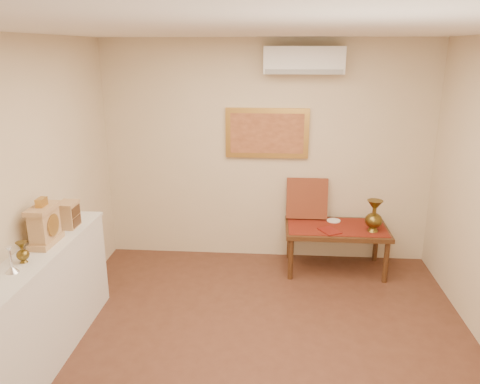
# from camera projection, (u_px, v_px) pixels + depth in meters

# --- Properties ---
(floor) EXTENTS (4.50, 4.50, 0.00)m
(floor) POSITION_uv_depth(u_px,v_px,m) (258.00, 365.00, 3.97)
(floor) COLOR brown
(floor) RESTS_ON ground
(ceiling) EXTENTS (4.50, 4.50, 0.00)m
(ceiling) POSITION_uv_depth(u_px,v_px,m) (262.00, 30.00, 3.18)
(ceiling) COLOR white
(ceiling) RESTS_ON ground
(wall_back) EXTENTS (4.00, 0.02, 2.70)m
(wall_back) POSITION_uv_depth(u_px,v_px,m) (267.00, 153.00, 5.72)
(wall_back) COLOR beige
(wall_back) RESTS_ON ground
(wall_left) EXTENTS (0.02, 4.50, 2.70)m
(wall_left) POSITION_uv_depth(u_px,v_px,m) (9.00, 209.00, 3.72)
(wall_left) COLOR beige
(wall_left) RESTS_ON ground
(candlestick) EXTENTS (0.10, 0.10, 0.21)m
(candlestick) POSITION_uv_depth(u_px,v_px,m) (10.00, 259.00, 3.45)
(candlestick) COLOR silver
(candlestick) RESTS_ON display_ledge
(brass_urn_small) EXTENTS (0.10, 0.10, 0.22)m
(brass_urn_small) POSITION_uv_depth(u_px,v_px,m) (22.00, 249.00, 3.61)
(brass_urn_small) COLOR brown
(brass_urn_small) RESTS_ON display_ledge
(table_cloth) EXTENTS (1.14, 0.59, 0.01)m
(table_cloth) POSITION_uv_depth(u_px,v_px,m) (337.00, 227.00, 5.54)
(table_cloth) COLOR maroon
(table_cloth) RESTS_ON low_table
(brass_urn_tall) EXTENTS (0.20, 0.20, 0.45)m
(brass_urn_tall) POSITION_uv_depth(u_px,v_px,m) (374.00, 212.00, 5.33)
(brass_urn_tall) COLOR brown
(brass_urn_tall) RESTS_ON table_cloth
(plate) EXTENTS (0.16, 0.16, 0.01)m
(plate) POSITION_uv_depth(u_px,v_px,m) (334.00, 221.00, 5.70)
(plate) COLOR white
(plate) RESTS_ON table_cloth
(menu) EXTENTS (0.28, 0.31, 0.01)m
(menu) POSITION_uv_depth(u_px,v_px,m) (329.00, 231.00, 5.39)
(menu) COLOR maroon
(menu) RESTS_ON table_cloth
(cushion) EXTENTS (0.50, 0.20, 0.51)m
(cushion) POSITION_uv_depth(u_px,v_px,m) (307.00, 198.00, 5.76)
(cushion) COLOR #5C1215
(cushion) RESTS_ON table_cloth
(display_ledge) EXTENTS (0.37, 2.02, 0.98)m
(display_ledge) POSITION_uv_depth(u_px,v_px,m) (44.00, 305.00, 3.96)
(display_ledge) COLOR silver
(display_ledge) RESTS_ON floor
(mantel_clock) EXTENTS (0.17, 0.36, 0.41)m
(mantel_clock) POSITION_uv_depth(u_px,v_px,m) (45.00, 225.00, 3.94)
(mantel_clock) COLOR tan
(mantel_clock) RESTS_ON display_ledge
(wooden_chest) EXTENTS (0.16, 0.21, 0.24)m
(wooden_chest) POSITION_uv_depth(u_px,v_px,m) (69.00, 215.00, 4.33)
(wooden_chest) COLOR tan
(wooden_chest) RESTS_ON display_ledge
(low_table) EXTENTS (1.20, 0.70, 0.55)m
(low_table) POSITION_uv_depth(u_px,v_px,m) (336.00, 232.00, 5.56)
(low_table) COLOR #472915
(low_table) RESTS_ON floor
(painting) EXTENTS (1.00, 0.06, 0.60)m
(painting) POSITION_uv_depth(u_px,v_px,m) (267.00, 133.00, 5.62)
(painting) COLOR #B9893B
(painting) RESTS_ON wall_back
(ac_unit) EXTENTS (0.90, 0.25, 0.30)m
(ac_unit) POSITION_uv_depth(u_px,v_px,m) (304.00, 60.00, 5.24)
(ac_unit) COLOR white
(ac_unit) RESTS_ON wall_back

